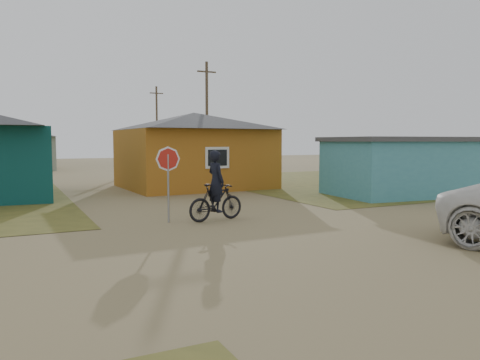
% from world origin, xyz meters
% --- Properties ---
extents(ground, '(120.00, 120.00, 0.00)m').
position_xyz_m(ground, '(0.00, 0.00, 0.00)').
color(ground, '#8B7950').
extents(grass_ne, '(20.00, 18.00, 0.00)m').
position_xyz_m(grass_ne, '(14.00, 13.00, 0.01)').
color(grass_ne, brown).
rests_on(grass_ne, ground).
extents(house_yellow, '(7.72, 6.76, 3.90)m').
position_xyz_m(house_yellow, '(2.50, 14.00, 2.00)').
color(house_yellow, '#A46219').
rests_on(house_yellow, ground).
extents(shed_turquoise, '(6.71, 4.93, 2.60)m').
position_xyz_m(shed_turquoise, '(9.50, 6.50, 1.31)').
color(shed_turquoise, teal).
rests_on(shed_turquoise, ground).
extents(house_pale_west, '(7.04, 6.15, 3.60)m').
position_xyz_m(house_pale_west, '(-6.00, 34.00, 1.86)').
color(house_pale_west, gray).
rests_on(house_pale_west, ground).
extents(house_beige_east, '(6.95, 6.05, 3.60)m').
position_xyz_m(house_beige_east, '(10.00, 40.00, 1.86)').
color(house_beige_east, gray).
rests_on(house_beige_east, ground).
extents(utility_pole_near, '(1.40, 0.20, 8.00)m').
position_xyz_m(utility_pole_near, '(6.50, 22.00, 4.14)').
color(utility_pole_near, brown).
rests_on(utility_pole_near, ground).
extents(utility_pole_far, '(1.40, 0.20, 8.00)m').
position_xyz_m(utility_pole_far, '(7.50, 38.00, 4.14)').
color(utility_pole_far, brown).
rests_on(utility_pole_far, ground).
extents(stop_sign, '(0.70, 0.32, 2.26)m').
position_xyz_m(stop_sign, '(-1.99, 4.26, 1.68)').
color(stop_sign, gray).
rests_on(stop_sign, ground).
extents(cyclist, '(1.96, 0.86, 2.14)m').
position_xyz_m(cyclist, '(-0.60, 3.94, 0.78)').
color(cyclist, black).
rests_on(cyclist, ground).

